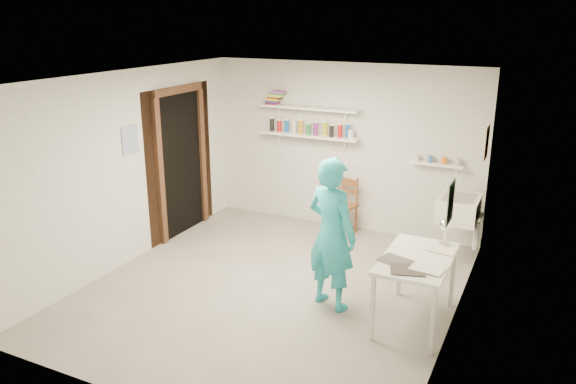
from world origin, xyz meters
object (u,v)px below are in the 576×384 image
at_px(man, 332,234).
at_px(work_table, 415,290).
at_px(wooden_chair, 341,206).
at_px(wall_clock, 333,202).
at_px(desk_lamp, 446,225).
at_px(belfast_sink, 459,209).

bearing_deg(man, work_table, -159.20).
relative_size(man, wooden_chair, 1.98).
xyz_separation_m(wall_clock, desk_lamp, (1.15, 0.26, -0.16)).
xyz_separation_m(man, wooden_chair, (-0.64, 2.02, -0.41)).
relative_size(wall_clock, work_table, 0.27).
bearing_deg(wall_clock, wooden_chair, 126.30).
bearing_deg(work_table, man, -178.00).
bearing_deg(man, wooden_chair, -53.56).
distance_m(wooden_chair, work_table, 2.52).
xyz_separation_m(wall_clock, wooden_chair, (-0.57, 1.82, -0.68)).
height_order(wall_clock, work_table, wall_clock).
height_order(wooden_chair, work_table, wooden_chair).
xyz_separation_m(work_table, desk_lamp, (0.18, 0.44, 0.58)).
height_order(belfast_sink, wall_clock, wall_clock).
bearing_deg(desk_lamp, belfast_sink, 93.04).
bearing_deg(man, desk_lamp, -137.83).
distance_m(belfast_sink, work_table, 1.79).
height_order(wall_clock, desk_lamp, wall_clock).
bearing_deg(belfast_sink, work_table, -93.60).
bearing_deg(wooden_chair, belfast_sink, 4.61).
bearing_deg(belfast_sink, desk_lamp, -86.96).
relative_size(belfast_sink, man, 0.36).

